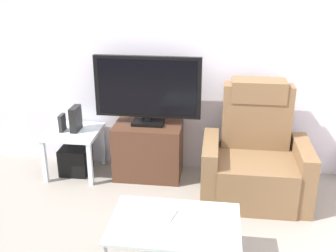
{
  "coord_description": "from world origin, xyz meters",
  "views": [
    {
      "loc": [
        0.55,
        -2.93,
        2.05
      ],
      "look_at": [
        0.11,
        0.5,
        0.7
      ],
      "focal_mm": 43.49,
      "sensor_mm": 36.0,
      "label": 1
    }
  ],
  "objects_px": {
    "tv_stand": "(148,150)",
    "television": "(147,89)",
    "coffee_table": "(175,225)",
    "cell_phone": "(170,215)",
    "game_console": "(76,119)",
    "recliner_armchair": "(255,159)",
    "side_table": "(74,137)",
    "book_upright": "(62,123)",
    "subwoofer_box": "(76,160)"
  },
  "relations": [
    {
      "from": "tv_stand",
      "to": "television",
      "type": "height_order",
      "value": "television"
    },
    {
      "from": "coffee_table",
      "to": "tv_stand",
      "type": "bearing_deg",
      "value": 107.0
    },
    {
      "from": "television",
      "to": "cell_phone",
      "type": "bearing_deg",
      "value": -74.1
    },
    {
      "from": "game_console",
      "to": "recliner_armchair",
      "type": "bearing_deg",
      "value": -7.05
    },
    {
      "from": "side_table",
      "to": "cell_phone",
      "type": "relative_size",
      "value": 3.6
    },
    {
      "from": "recliner_armchair",
      "to": "tv_stand",
      "type": "bearing_deg",
      "value": 169.06
    },
    {
      "from": "tv_stand",
      "to": "television",
      "type": "relative_size",
      "value": 0.65
    },
    {
      "from": "recliner_armchair",
      "to": "book_upright",
      "type": "relative_size",
      "value": 6.19
    },
    {
      "from": "side_table",
      "to": "coffee_table",
      "type": "relative_size",
      "value": 0.6
    },
    {
      "from": "subwoofer_box",
      "to": "television",
      "type": "bearing_deg",
      "value": 4.49
    },
    {
      "from": "recliner_armchair",
      "to": "cell_phone",
      "type": "xyz_separation_m",
      "value": [
        -0.68,
        -1.09,
        0.04
      ]
    },
    {
      "from": "subwoofer_box",
      "to": "coffee_table",
      "type": "relative_size",
      "value": 0.32
    },
    {
      "from": "game_console",
      "to": "television",
      "type": "bearing_deg",
      "value": 3.93
    },
    {
      "from": "tv_stand",
      "to": "game_console",
      "type": "xyz_separation_m",
      "value": [
        -0.74,
        -0.03,
        0.32
      ]
    },
    {
      "from": "side_table",
      "to": "game_console",
      "type": "bearing_deg",
      "value": 15.95
    },
    {
      "from": "game_console",
      "to": "coffee_table",
      "type": "xyz_separation_m",
      "value": [
        1.18,
        -1.39,
        -0.22
      ]
    },
    {
      "from": "recliner_armchair",
      "to": "book_upright",
      "type": "xyz_separation_m",
      "value": [
        -1.94,
        0.19,
        0.2
      ]
    },
    {
      "from": "tv_stand",
      "to": "game_console",
      "type": "bearing_deg",
      "value": -177.52
    },
    {
      "from": "subwoofer_box",
      "to": "coffee_table",
      "type": "height_order",
      "value": "coffee_table"
    },
    {
      "from": "tv_stand",
      "to": "subwoofer_box",
      "type": "distance_m",
      "value": 0.79
    },
    {
      "from": "side_table",
      "to": "game_console",
      "type": "distance_m",
      "value": 0.21
    },
    {
      "from": "side_table",
      "to": "book_upright",
      "type": "bearing_deg",
      "value": -168.69
    },
    {
      "from": "television",
      "to": "game_console",
      "type": "distance_m",
      "value": 0.81
    },
    {
      "from": "television",
      "to": "game_console",
      "type": "bearing_deg",
      "value": -176.07
    },
    {
      "from": "game_console",
      "to": "subwoofer_box",
      "type": "bearing_deg",
      "value": -164.05
    },
    {
      "from": "side_table",
      "to": "coffee_table",
      "type": "height_order",
      "value": "side_table"
    },
    {
      "from": "book_upright",
      "to": "game_console",
      "type": "height_order",
      "value": "game_console"
    },
    {
      "from": "book_upright",
      "to": "game_console",
      "type": "relative_size",
      "value": 0.69
    },
    {
      "from": "tv_stand",
      "to": "television",
      "type": "distance_m",
      "value": 0.65
    },
    {
      "from": "recliner_armchair",
      "to": "cell_phone",
      "type": "height_order",
      "value": "recliner_armchair"
    },
    {
      "from": "book_upright",
      "to": "cell_phone",
      "type": "bearing_deg",
      "value": -45.36
    },
    {
      "from": "recliner_armchair",
      "to": "coffee_table",
      "type": "relative_size",
      "value": 1.2
    },
    {
      "from": "television",
      "to": "subwoofer_box",
      "type": "relative_size",
      "value": 3.64
    },
    {
      "from": "tv_stand",
      "to": "subwoofer_box",
      "type": "relative_size",
      "value": 2.35
    },
    {
      "from": "coffee_table",
      "to": "cell_phone",
      "type": "bearing_deg",
      "value": 121.11
    },
    {
      "from": "side_table",
      "to": "book_upright",
      "type": "relative_size",
      "value": 3.09
    },
    {
      "from": "tv_stand",
      "to": "subwoofer_box",
      "type": "height_order",
      "value": "tv_stand"
    },
    {
      "from": "side_table",
      "to": "subwoofer_box",
      "type": "distance_m",
      "value": 0.26
    },
    {
      "from": "recliner_armchair",
      "to": "subwoofer_box",
      "type": "height_order",
      "value": "recliner_armchair"
    },
    {
      "from": "book_upright",
      "to": "coffee_table",
      "type": "xyz_separation_m",
      "value": [
        1.31,
        -1.36,
        -0.19
      ]
    },
    {
      "from": "television",
      "to": "coffee_table",
      "type": "height_order",
      "value": "television"
    },
    {
      "from": "cell_phone",
      "to": "coffee_table",
      "type": "bearing_deg",
      "value": -45.06
    },
    {
      "from": "television",
      "to": "cell_phone",
      "type": "height_order",
      "value": "television"
    },
    {
      "from": "tv_stand",
      "to": "book_upright",
      "type": "xyz_separation_m",
      "value": [
        -0.88,
        -0.06,
        0.29
      ]
    },
    {
      "from": "side_table",
      "to": "subwoofer_box",
      "type": "xyz_separation_m",
      "value": [
        0.0,
        -0.0,
        -0.26
      ]
    },
    {
      "from": "side_table",
      "to": "subwoofer_box",
      "type": "bearing_deg",
      "value": -45.0
    },
    {
      "from": "game_console",
      "to": "book_upright",
      "type": "bearing_deg",
      "value": -167.47
    },
    {
      "from": "television",
      "to": "side_table",
      "type": "height_order",
      "value": "television"
    },
    {
      "from": "subwoofer_box",
      "to": "cell_phone",
      "type": "relative_size",
      "value": 1.94
    },
    {
      "from": "cell_phone",
      "to": "game_console",
      "type": "bearing_deg",
      "value": 144.59
    }
  ]
}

